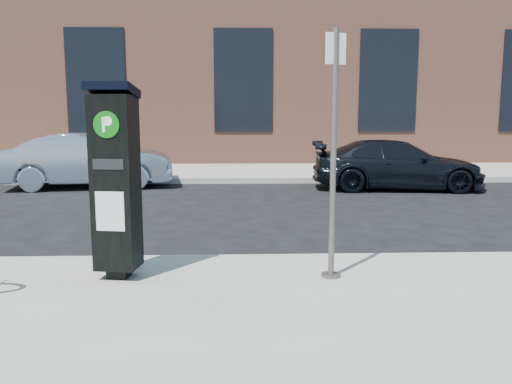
{
  "coord_description": "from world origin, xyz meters",
  "views": [
    {
      "loc": [
        -0.23,
        -6.9,
        2.06
      ],
      "look_at": [
        0.03,
        0.5,
        0.92
      ],
      "focal_mm": 38.0,
      "sensor_mm": 36.0,
      "label": 1
    }
  ],
  "objects_px": {
    "sign_pole": "(333,157)",
    "car_dark": "(397,165)",
    "parking_kiosk": "(116,179)",
    "car_silver": "(89,160)"
  },
  "relations": [
    {
      "from": "car_dark",
      "to": "sign_pole",
      "type": "bearing_deg",
      "value": 163.75
    },
    {
      "from": "sign_pole",
      "to": "car_silver",
      "type": "bearing_deg",
      "value": 99.51
    },
    {
      "from": "parking_kiosk",
      "to": "sign_pole",
      "type": "xyz_separation_m",
      "value": [
        2.43,
        -0.08,
        0.25
      ]
    },
    {
      "from": "sign_pole",
      "to": "parking_kiosk",
      "type": "bearing_deg",
      "value": 156.87
    },
    {
      "from": "car_silver",
      "to": "car_dark",
      "type": "relative_size",
      "value": 1.0
    },
    {
      "from": "sign_pole",
      "to": "car_silver",
      "type": "xyz_separation_m",
      "value": [
        -4.97,
        8.33,
        -0.82
      ]
    },
    {
      "from": "parking_kiosk",
      "to": "car_dark",
      "type": "height_order",
      "value": "parking_kiosk"
    },
    {
      "from": "parking_kiosk",
      "to": "car_dark",
      "type": "distance_m",
      "value": 9.47
    },
    {
      "from": "sign_pole",
      "to": "car_dark",
      "type": "bearing_deg",
      "value": 47.28
    },
    {
      "from": "sign_pole",
      "to": "car_dark",
      "type": "height_order",
      "value": "sign_pole"
    }
  ]
}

